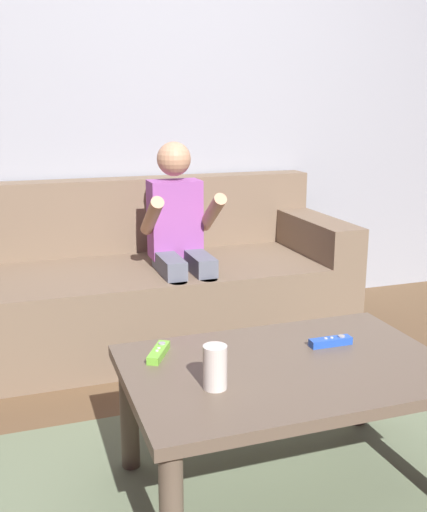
{
  "coord_description": "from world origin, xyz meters",
  "views": [
    {
      "loc": [
        -0.81,
        -1.44,
        1.17
      ],
      "look_at": [
        -0.07,
        0.71,
        0.58
      ],
      "focal_mm": 41.99,
      "sensor_mm": 36.0,
      "label": 1
    }
  ],
  "objects_px": {
    "person_seated_on_couch": "(180,236)",
    "game_remote_lime_center": "(159,352)",
    "coffee_table": "(286,383)",
    "soda_can": "(215,367)",
    "couch": "(144,286)",
    "game_remote_blue_near_edge": "(331,342)"
  },
  "relations": [
    {
      "from": "person_seated_on_couch",
      "to": "soda_can",
      "type": "bearing_deg",
      "value": -101.59
    },
    {
      "from": "couch",
      "to": "coffee_table",
      "type": "xyz_separation_m",
      "value": [
        0.14,
        -1.34,
        0.08
      ]
    },
    {
      "from": "couch",
      "to": "person_seated_on_couch",
      "type": "relative_size",
      "value": 2.0
    },
    {
      "from": "person_seated_on_couch",
      "to": "coffee_table",
      "type": "xyz_separation_m",
      "value": [
        -0.0,
        -1.16,
        -0.21
      ]
    },
    {
      "from": "couch",
      "to": "game_remote_blue_near_edge",
      "type": "bearing_deg",
      "value": -75.1
    },
    {
      "from": "person_seated_on_couch",
      "to": "game_remote_lime_center",
      "type": "distance_m",
      "value": 1.05
    },
    {
      "from": "coffee_table",
      "to": "soda_can",
      "type": "bearing_deg",
      "value": -163.62
    },
    {
      "from": "person_seated_on_couch",
      "to": "soda_can",
      "type": "height_order",
      "value": "person_seated_on_couch"
    },
    {
      "from": "couch",
      "to": "soda_can",
      "type": "distance_m",
      "value": 1.43
    },
    {
      "from": "couch",
      "to": "soda_can",
      "type": "xyz_separation_m",
      "value": [
        -0.11,
        -1.42,
        0.2
      ]
    },
    {
      "from": "coffee_table",
      "to": "game_remote_blue_near_edge",
      "type": "bearing_deg",
      "value": 23.68
    },
    {
      "from": "person_seated_on_couch",
      "to": "game_remote_lime_center",
      "type": "bearing_deg",
      "value": -109.49
    },
    {
      "from": "game_remote_blue_near_edge",
      "to": "game_remote_lime_center",
      "type": "relative_size",
      "value": 1.01
    },
    {
      "from": "couch",
      "to": "game_remote_lime_center",
      "type": "relative_size",
      "value": 14.2
    },
    {
      "from": "person_seated_on_couch",
      "to": "coffee_table",
      "type": "relative_size",
      "value": 1.04
    },
    {
      "from": "game_remote_blue_near_edge",
      "to": "game_remote_lime_center",
      "type": "bearing_deg",
      "value": 170.04
    },
    {
      "from": "coffee_table",
      "to": "soda_can",
      "type": "relative_size",
      "value": 7.84
    },
    {
      "from": "game_remote_lime_center",
      "to": "soda_can",
      "type": "distance_m",
      "value": 0.28
    },
    {
      "from": "game_remote_blue_near_edge",
      "to": "soda_can",
      "type": "relative_size",
      "value": 1.15
    },
    {
      "from": "game_remote_lime_center",
      "to": "person_seated_on_couch",
      "type": "bearing_deg",
      "value": 70.51
    },
    {
      "from": "coffee_table",
      "to": "game_remote_lime_center",
      "type": "xyz_separation_m",
      "value": [
        -0.35,
        0.18,
        0.07
      ]
    },
    {
      "from": "couch",
      "to": "game_remote_lime_center",
      "type": "bearing_deg",
      "value": -100.02
    }
  ]
}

